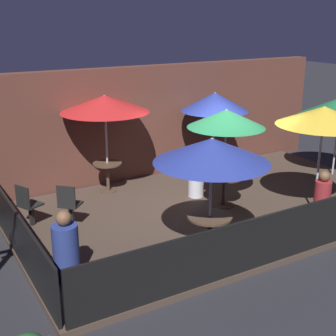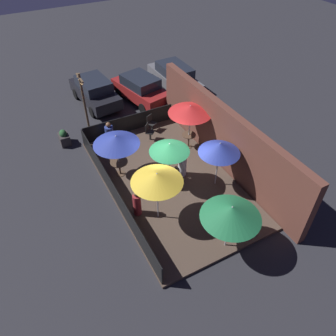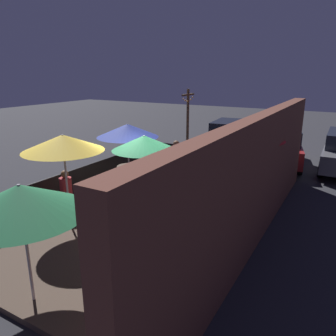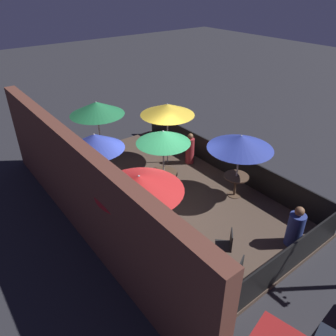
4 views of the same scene
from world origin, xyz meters
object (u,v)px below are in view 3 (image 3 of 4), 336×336
parked_car_0 (230,137)px  patron_0 (67,193)px  patio_umbrella_3 (190,160)px  patio_umbrella_2 (247,133)px  patio_umbrella_5 (20,200)px  patron_1 (176,158)px  patio_chair_0 (233,167)px  planter_box (148,152)px  patio_umbrella_0 (144,143)px  patio_umbrella_1 (128,131)px  dining_table_2 (243,187)px  patron_2 (175,198)px  dining_table_1 (129,171)px  light_post (188,121)px  patio_umbrella_4 (63,143)px  parked_car_1 (279,146)px  dining_table_0 (145,195)px  patio_chair_1 (214,169)px

parked_car_0 → patron_0: bearing=-14.0°
patio_umbrella_3 → patron_0: size_ratio=1.85×
patio_umbrella_2 → patio_umbrella_5: 6.19m
patron_1 → patio_chair_0: bearing=59.8°
patio_chair_0 → planter_box: 4.63m
patio_umbrella_0 → patio_umbrella_3: 2.08m
patio_umbrella_5 → patron_0: (-2.99, -2.27, -1.31)m
patio_umbrella_1 → dining_table_2: patio_umbrella_1 is taller
dining_table_2 → patron_0: size_ratio=0.60×
dining_table_2 → patron_2: patron_2 is taller
patio_umbrella_2 → patio_chair_0: (-2.22, -1.05, -1.70)m
dining_table_1 → light_post: size_ratio=0.25×
patio_umbrella_4 → patron_2: 3.19m
patron_0 → patron_2: size_ratio=0.96×
dining_table_2 → patron_0: patron_0 is taller
patio_umbrella_3 → light_post: size_ratio=0.71×
patron_1 → light_post: light_post is taller
light_post → parked_car_1: size_ratio=0.75×
patio_umbrella_4 → patio_umbrella_5: bearing=33.4°
patio_umbrella_1 → patron_2: bearing=61.2°
dining_table_2 → planter_box: (-3.38, -5.53, -0.32)m
patio_umbrella_0 → patio_umbrella_3: size_ratio=0.98×
dining_table_0 → parked_car_0: 8.53m
dining_table_0 → light_post: light_post is taller
patio_chair_0 → patio_umbrella_3: bearing=-17.4°
patio_chair_1 → planter_box: bearing=-160.4°
patio_umbrella_0 → patio_umbrella_3: bearing=61.1°
patio_umbrella_5 → dining_table_0: patio_umbrella_5 is taller
planter_box → patio_chair_0: bearing=75.5°
patio_umbrella_2 → patio_chair_0: patio_umbrella_2 is taller
patio_umbrella_1 → patron_0: size_ratio=1.77×
patio_chair_0 → patio_umbrella_5: bearing=-31.2°
patio_umbrella_1 → patio_umbrella_4: bearing=7.2°
patio_umbrella_0 → parked_car_0: (-8.51, -0.57, -1.31)m
patio_umbrella_1 → patio_umbrella_2: patio_umbrella_2 is taller
dining_table_1 → patron_0: size_ratio=0.66×
patron_2 → patio_umbrella_0: bearing=-30.4°
patron_2 → parked_car_0: size_ratio=0.30×
light_post → dining_table_2: bearing=42.8°
patron_0 → planter_box: bearing=-179.0°
patio_umbrella_4 → planter_box: 7.39m
dining_table_1 → parked_car_0: bearing=170.4°
patio_umbrella_0 → patio_umbrella_5: size_ratio=1.04×
light_post → parked_car_0: 2.79m
patio_umbrella_2 → patron_0: patio_umbrella_2 is taller
patio_umbrella_5 → light_post: light_post is taller
patio_umbrella_2 → patio_umbrella_5: (5.89, -1.89, -0.32)m
patron_0 → patio_umbrella_5: bearing=25.9°
dining_table_1 → patron_1: patron_1 is taller
dining_table_0 → patron_2: size_ratio=0.72×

